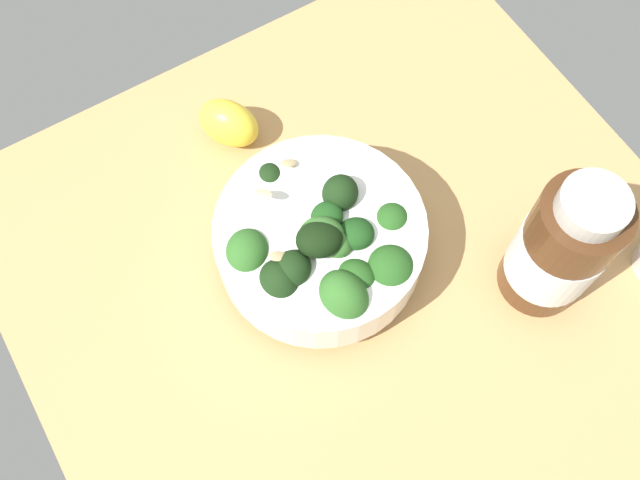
{
  "coord_description": "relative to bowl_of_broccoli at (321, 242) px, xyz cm",
  "views": [
    {
      "loc": [
        18.55,
        -16.0,
        62.68
      ],
      "look_at": [
        -3.86,
        -2.29,
        4.0
      ],
      "focal_mm": 40.45,
      "sensor_mm": 36.0,
      "label": 1
    }
  ],
  "objects": [
    {
      "name": "ground_plane",
      "position": [
        3.45,
        2.42,
        -6.1
      ],
      "size": [
        61.47,
        61.47,
        3.09
      ],
      "primitive_type": "cube",
      "color": "tan"
    },
    {
      "name": "bowl_of_broccoli",
      "position": [
        0.0,
        0.0,
        0.0
      ],
      "size": [
        18.83,
        18.73,
        10.11
      ],
      "color": "white",
      "rests_on": "ground_plane"
    },
    {
      "name": "bottle_tall",
      "position": [
        12.05,
        16.15,
        2.7
      ],
      "size": [
        7.54,
        7.54,
        16.2
      ],
      "color": "#472814",
      "rests_on": "ground_plane"
    },
    {
      "name": "lemon_wedge",
      "position": [
        -16.48,
        -0.61,
        -2.04
      ],
      "size": [
        7.53,
        6.85,
        5.03
      ],
      "primitive_type": "ellipsoid",
      "rotation": [
        0.0,
        0.0,
        0.56
      ],
      "color": "yellow",
      "rests_on": "ground_plane"
    }
  ]
}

